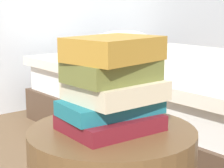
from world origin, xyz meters
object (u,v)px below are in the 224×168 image
(book_maroon, at_px, (110,122))
(bed, at_px, (200,96))
(book_teal, at_px, (111,107))
(book_olive, at_px, (114,71))
(book_cream, at_px, (115,90))
(book_ochre, at_px, (113,49))

(book_maroon, bearing_deg, bed, 32.58)
(book_teal, relative_size, book_olive, 1.15)
(book_cream, xyz_separation_m, book_ochre, (-0.01, -0.01, 0.11))
(bed, relative_size, book_teal, 7.58)
(book_cream, bearing_deg, book_olive, -161.44)
(book_ochre, bearing_deg, book_maroon, 112.97)
(book_olive, bearing_deg, book_cream, 17.03)
(book_teal, xyz_separation_m, book_ochre, (-0.01, -0.01, 0.16))
(book_maroon, xyz_separation_m, book_teal, (0.01, 0.01, 0.04))
(bed, distance_m, book_cream, 1.61)
(bed, relative_size, book_cream, 8.97)
(book_teal, relative_size, book_ochre, 1.15)
(book_cream, height_order, book_olive, book_olive)
(bed, distance_m, book_teal, 1.61)
(book_cream, bearing_deg, bed, 29.97)
(book_teal, bearing_deg, book_ochre, -105.76)
(book_teal, distance_m, book_cream, 0.05)
(book_maroon, xyz_separation_m, book_olive, (0.01, -0.00, 0.14))
(bed, relative_size, book_maroon, 8.34)
(book_teal, height_order, book_olive, book_olive)
(book_cream, bearing_deg, book_teal, 144.23)
(book_maroon, distance_m, book_ochre, 0.20)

